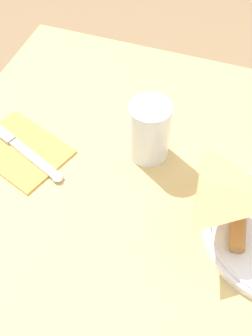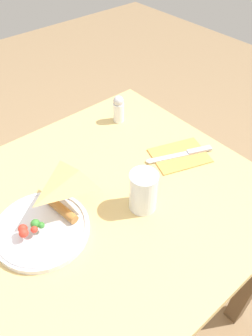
% 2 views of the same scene
% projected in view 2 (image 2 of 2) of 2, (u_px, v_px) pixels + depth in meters
% --- Properties ---
extents(dining_table, '(1.27, 0.78, 0.73)m').
position_uv_depth(dining_table, '(45.00, 261.00, 0.86)').
color(dining_table, '#DBB770').
rests_on(dining_table, ground_plane).
extents(plate_pizza, '(0.24, 0.24, 0.05)m').
position_uv_depth(plate_pizza, '(42.00, 228.00, 0.80)').
color(plate_pizza, white).
rests_on(plate_pizza, dining_table).
extents(milk_glass, '(0.07, 0.07, 0.12)m').
position_uv_depth(milk_glass, '(143.00, 193.00, 0.83)').
color(milk_glass, white).
rests_on(milk_glass, dining_table).
extents(napkin_folded, '(0.20, 0.17, 0.00)m').
position_uv_depth(napkin_folded, '(180.00, 155.00, 1.01)').
color(napkin_folded, '#E59E4C').
rests_on(napkin_folded, dining_table).
extents(butter_knife, '(0.21, 0.10, 0.01)m').
position_uv_depth(butter_knife, '(183.00, 154.00, 1.01)').
color(butter_knife, '#B2B2B7').
rests_on(butter_knife, napkin_folded).
extents(salt_shaker, '(0.04, 0.04, 0.10)m').
position_uv_depth(salt_shaker, '(119.00, 109.00, 1.12)').
color(salt_shaker, white).
rests_on(salt_shaker, dining_table).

